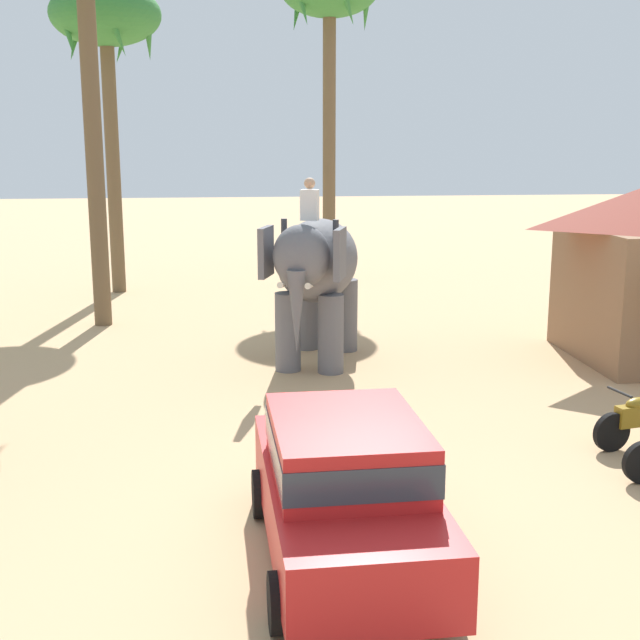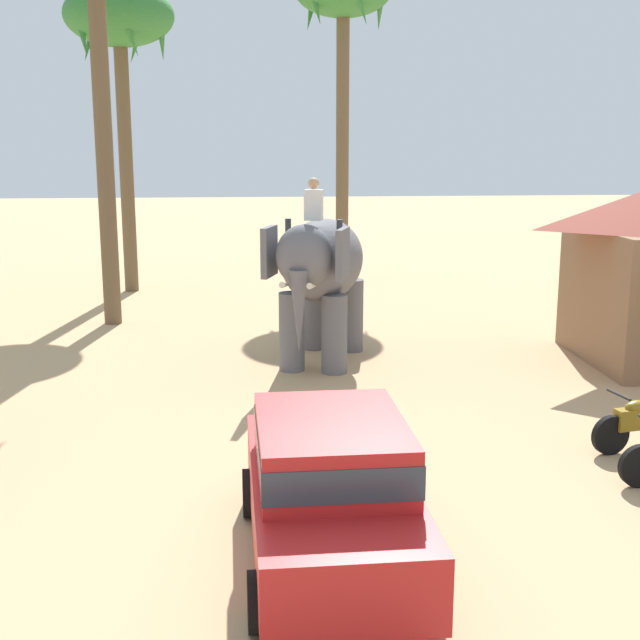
{
  "view_description": "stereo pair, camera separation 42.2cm",
  "coord_description": "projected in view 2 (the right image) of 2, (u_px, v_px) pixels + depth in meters",
  "views": [
    {
      "loc": [
        -1.22,
        -8.72,
        4.63
      ],
      "look_at": [
        0.39,
        5.21,
        1.6
      ],
      "focal_mm": 47.32,
      "sensor_mm": 36.0,
      "label": 1
    },
    {
      "loc": [
        -0.8,
        -8.76,
        4.63
      ],
      "look_at": [
        0.39,
        5.21,
        1.6
      ],
      "focal_mm": 47.32,
      "sensor_mm": 36.0,
      "label": 2
    }
  ],
  "objects": [
    {
      "name": "elephant_with_mahout",
      "position": [
        320.0,
        269.0,
        17.35
      ],
      "size": [
        2.56,
        4.02,
        3.88
      ],
      "color": "slate",
      "rests_on": "ground"
    },
    {
      "name": "ground_plane",
      "position": [
        325.0,
        554.0,
        9.57
      ],
      "size": [
        120.0,
        120.0,
        0.0
      ],
      "primitive_type": "plane",
      "color": "tan"
    },
    {
      "name": "car_sedan_foreground",
      "position": [
        330.0,
        485.0,
        9.19
      ],
      "size": [
        1.95,
        4.14,
        1.7
      ],
      "color": "red",
      "rests_on": "ground"
    },
    {
      "name": "palm_tree_behind_elephant",
      "position": [
        343.0,
        2.0,
        27.16
      ],
      "size": [
        3.2,
        3.2,
        10.25
      ],
      "color": "brown",
      "rests_on": "ground"
    },
    {
      "name": "palm_tree_far_back",
      "position": [
        120.0,
        26.0,
        24.52
      ],
      "size": [
        3.2,
        3.2,
        9.03
      ],
      "color": "brown",
      "rests_on": "ground"
    }
  ]
}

